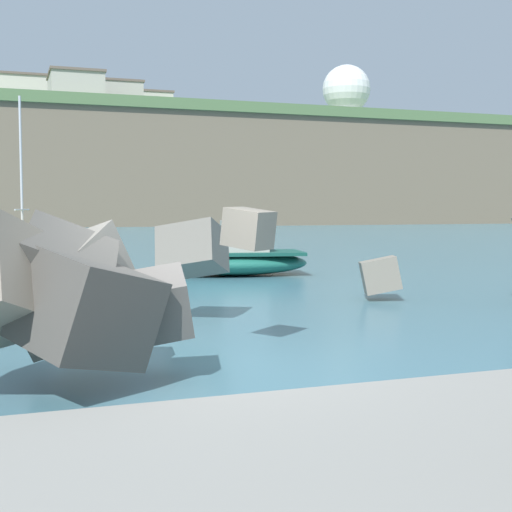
{
  "coord_description": "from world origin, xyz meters",
  "views": [
    {
      "loc": [
        -2.03,
        -8.13,
        2.03
      ],
      "look_at": [
        1.02,
        0.5,
        1.4
      ],
      "focal_mm": 49.37,
      "sensor_mm": 36.0,
      "label": 1
    }
  ],
  "objects_px": {
    "mooring_buoy_outer": "(165,235)",
    "boat_mid_centre": "(21,237)",
    "boat_near_right": "(235,257)",
    "mooring_buoy_inner": "(171,237)",
    "station_building_central": "(149,109)",
    "mooring_buoy_middle": "(25,247)",
    "station_building_annex": "(20,99)",
    "station_building_west": "(76,91)",
    "radar_dome": "(346,95)",
    "station_building_east": "(114,100)"
  },
  "relations": [
    {
      "from": "mooring_buoy_middle",
      "to": "station_building_central",
      "type": "xyz_separation_m",
      "value": [
        19.17,
        68.99,
        16.18
      ]
    },
    {
      "from": "radar_dome",
      "to": "station_building_annex",
      "type": "bearing_deg",
      "value": 179.05
    },
    {
      "from": "mooring_buoy_middle",
      "to": "station_building_annex",
      "type": "relative_size",
      "value": 0.06
    },
    {
      "from": "mooring_buoy_outer",
      "to": "mooring_buoy_middle",
      "type": "bearing_deg",
      "value": -128.19
    },
    {
      "from": "mooring_buoy_outer",
      "to": "boat_mid_centre",
      "type": "bearing_deg",
      "value": -136.22
    },
    {
      "from": "boat_mid_centre",
      "to": "mooring_buoy_inner",
      "type": "xyz_separation_m",
      "value": [
        9.15,
        6.92,
        -0.37
      ]
    },
    {
      "from": "boat_near_right",
      "to": "station_building_annex",
      "type": "distance_m",
      "value": 83.48
    },
    {
      "from": "boat_mid_centre",
      "to": "station_building_west",
      "type": "relative_size",
      "value": 0.91
    },
    {
      "from": "boat_mid_centre",
      "to": "station_building_east",
      "type": "bearing_deg",
      "value": 77.44
    },
    {
      "from": "station_building_central",
      "to": "station_building_annex",
      "type": "height_order",
      "value": "station_building_annex"
    },
    {
      "from": "mooring_buoy_middle",
      "to": "station_building_east",
      "type": "distance_m",
      "value": 64.53
    },
    {
      "from": "station_building_annex",
      "to": "station_building_east",
      "type": "bearing_deg",
      "value": -29.85
    },
    {
      "from": "boat_mid_centre",
      "to": "radar_dome",
      "type": "distance_m",
      "value": 83.83
    },
    {
      "from": "mooring_buoy_outer",
      "to": "station_building_central",
      "type": "relative_size",
      "value": 0.07
    },
    {
      "from": "boat_near_right",
      "to": "mooring_buoy_inner",
      "type": "distance_m",
      "value": 23.79
    },
    {
      "from": "station_building_central",
      "to": "mooring_buoy_inner",
      "type": "bearing_deg",
      "value": -99.69
    },
    {
      "from": "boat_near_right",
      "to": "boat_mid_centre",
      "type": "relative_size",
      "value": 0.64
    },
    {
      "from": "mooring_buoy_middle",
      "to": "mooring_buoy_outer",
      "type": "bearing_deg",
      "value": 51.81
    },
    {
      "from": "mooring_buoy_middle",
      "to": "station_building_east",
      "type": "height_order",
      "value": "station_building_east"
    },
    {
      "from": "boat_mid_centre",
      "to": "mooring_buoy_inner",
      "type": "height_order",
      "value": "boat_mid_centre"
    },
    {
      "from": "boat_mid_centre",
      "to": "station_building_central",
      "type": "distance_m",
      "value": 70.82
    },
    {
      "from": "mooring_buoy_outer",
      "to": "station_building_central",
      "type": "distance_m",
      "value": 60.65
    },
    {
      "from": "station_building_west",
      "to": "mooring_buoy_outer",
      "type": "bearing_deg",
      "value": -87.77
    },
    {
      "from": "radar_dome",
      "to": "station_building_west",
      "type": "height_order",
      "value": "radar_dome"
    },
    {
      "from": "station_building_west",
      "to": "station_building_central",
      "type": "xyz_separation_m",
      "value": [
        11.82,
        15.29,
        0.42
      ]
    },
    {
      "from": "station_building_annex",
      "to": "station_building_central",
      "type": "bearing_deg",
      "value": 3.77
    },
    {
      "from": "boat_mid_centre",
      "to": "station_building_west",
      "type": "distance_m",
      "value": 53.8
    },
    {
      "from": "mooring_buoy_middle",
      "to": "radar_dome",
      "type": "xyz_separation_m",
      "value": [
        50.12,
        67.0,
        19.57
      ]
    },
    {
      "from": "station_building_central",
      "to": "station_building_annex",
      "type": "distance_m",
      "value": 17.93
    },
    {
      "from": "mooring_buoy_inner",
      "to": "station_building_annex",
      "type": "height_order",
      "value": "station_building_annex"
    },
    {
      "from": "boat_near_right",
      "to": "station_building_west",
      "type": "bearing_deg",
      "value": 88.61
    },
    {
      "from": "boat_mid_centre",
      "to": "mooring_buoy_outer",
      "type": "bearing_deg",
      "value": 43.78
    },
    {
      "from": "mooring_buoy_inner",
      "to": "station_building_west",
      "type": "bearing_deg",
      "value": 92.18
    },
    {
      "from": "mooring_buoy_outer",
      "to": "station_building_annex",
      "type": "bearing_deg",
      "value": 97.78
    },
    {
      "from": "boat_mid_centre",
      "to": "station_building_west",
      "type": "bearing_deg",
      "value": 81.67
    },
    {
      "from": "station_building_east",
      "to": "boat_mid_centre",
      "type": "bearing_deg",
      "value": -102.56
    },
    {
      "from": "mooring_buoy_middle",
      "to": "station_building_central",
      "type": "distance_m",
      "value": 73.41
    },
    {
      "from": "mooring_buoy_outer",
      "to": "station_building_central",
      "type": "height_order",
      "value": "station_building_central"
    },
    {
      "from": "radar_dome",
      "to": "station_building_central",
      "type": "bearing_deg",
      "value": 176.33
    },
    {
      "from": "mooring_buoy_middle",
      "to": "station_building_west",
      "type": "height_order",
      "value": "station_building_west"
    },
    {
      "from": "station_building_central",
      "to": "radar_dome",
      "type": "bearing_deg",
      "value": -3.67
    },
    {
      "from": "boat_near_right",
      "to": "station_building_annex",
      "type": "bearing_deg",
      "value": 93.1
    },
    {
      "from": "mooring_buoy_inner",
      "to": "mooring_buoy_middle",
      "type": "height_order",
      "value": "same"
    },
    {
      "from": "mooring_buoy_outer",
      "to": "station_building_annex",
      "type": "relative_size",
      "value": 0.06
    },
    {
      "from": "boat_near_right",
      "to": "mooring_buoy_inner",
      "type": "xyz_separation_m",
      "value": [
        3.32,
        23.56,
        -0.33
      ]
    },
    {
      "from": "mooring_buoy_middle",
      "to": "radar_dome",
      "type": "bearing_deg",
      "value": 53.2
    },
    {
      "from": "radar_dome",
      "to": "mooring_buoy_middle",
      "type": "bearing_deg",
      "value": -126.8
    },
    {
      "from": "mooring_buoy_outer",
      "to": "station_building_west",
      "type": "relative_size",
      "value": 0.05
    },
    {
      "from": "radar_dome",
      "to": "station_building_east",
      "type": "distance_m",
      "value": 37.84
    },
    {
      "from": "boat_near_right",
      "to": "mooring_buoy_outer",
      "type": "xyz_separation_m",
      "value": [
        3.28,
        25.37,
        -0.33
      ]
    }
  ]
}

